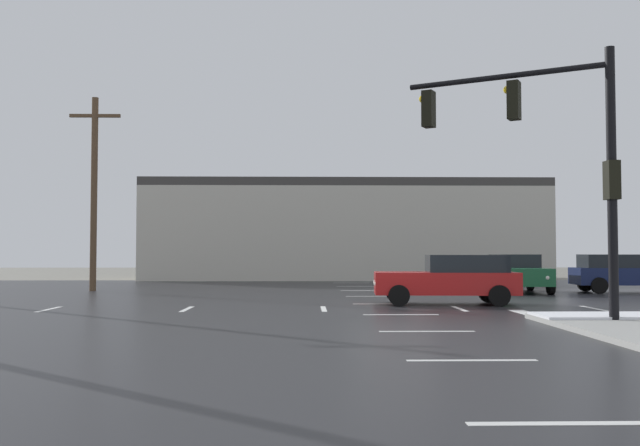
{
  "coord_description": "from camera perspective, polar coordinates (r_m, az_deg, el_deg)",
  "views": [
    {
      "loc": [
        -2.56,
        -20.83,
        1.66
      ],
      "look_at": [
        -2.0,
        5.04,
        2.76
      ],
      "focal_mm": 39.79,
      "sensor_mm": 36.0,
      "label": 1
    }
  ],
  "objects": [
    {
      "name": "snow_strip_curbside",
      "position": [
        18.51,
        23.04,
        -6.86
      ],
      "size": [
        4.0,
        1.6,
        0.06
      ],
      "primitive_type": "cube",
      "color": "white",
      "rests_on": "sidewalk_corner"
    },
    {
      "name": "lane_markings",
      "position": [
        19.88,
        9.75,
        -7.12
      ],
      "size": [
        36.15,
        36.15,
        0.01
      ],
      "color": "silver",
      "rests_on": "road_asphalt"
    },
    {
      "name": "traffic_signal_mast",
      "position": [
        17.98,
        18.14,
        6.18
      ],
      "size": [
        4.44,
        2.68,
        6.31
      ],
      "rotation": [
        0.0,
        0.0,
        2.62
      ],
      "color": "black",
      "rests_on": "sidewalk_corner"
    },
    {
      "name": "sedan_red",
      "position": [
        23.11,
        10.48,
        -4.39
      ],
      "size": [
        4.63,
        2.28,
        1.58
      ],
      "rotation": [
        0.0,
        0.0,
        3.07
      ],
      "color": "#B21919",
      "rests_on": "road_asphalt"
    },
    {
      "name": "sedan_green",
      "position": [
        31.02,
        15.57,
        -3.83
      ],
      "size": [
        2.21,
        4.61,
        1.58
      ],
      "rotation": [
        0.0,
        0.0,
        -1.62
      ],
      "color": "#195933",
      "rests_on": "road_asphalt"
    },
    {
      "name": "sedan_navy",
      "position": [
        32.05,
        23.32,
        -3.67
      ],
      "size": [
        4.64,
        2.31,
        1.58
      ],
      "rotation": [
        0.0,
        0.0,
        -0.08
      ],
      "color": "#141E47",
      "rests_on": "road_asphalt"
    },
    {
      "name": "road_asphalt",
      "position": [
        21.05,
        5.79,
        -6.91
      ],
      "size": [
        44.0,
        44.0,
        0.02
      ],
      "primitive_type": "cube",
      "color": "#232326",
      "rests_on": "ground_plane"
    },
    {
      "name": "utility_pole_distant",
      "position": [
        32.43,
        -17.71,
        2.61
      ],
      "size": [
        2.2,
        0.28,
        8.47
      ],
      "color": "brown",
      "rests_on": "ground_plane"
    },
    {
      "name": "ground_plane",
      "position": [
        21.05,
        5.79,
        -6.94
      ],
      "size": [
        120.0,
        120.0,
        0.0
      ],
      "primitive_type": "plane",
      "color": "slate"
    },
    {
      "name": "strip_building_background",
      "position": [
        45.2,
        1.91,
        -0.66
      ],
      "size": [
        24.45,
        8.0,
        6.1
      ],
      "color": "beige",
      "rests_on": "ground_plane"
    }
  ]
}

